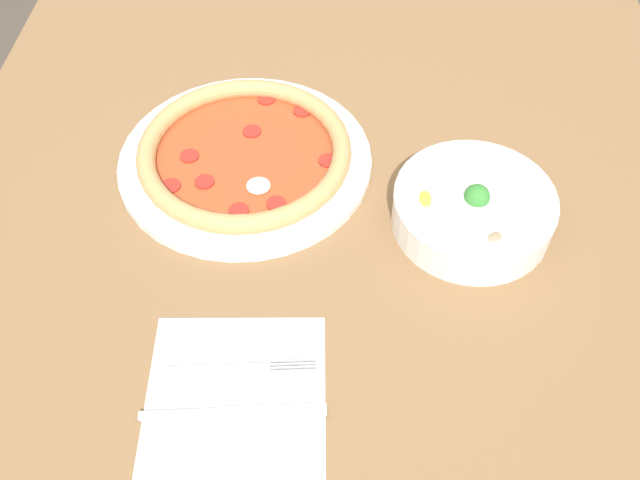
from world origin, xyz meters
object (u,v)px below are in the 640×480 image
at_px(pizza, 245,155).
at_px(bowl, 473,208).
at_px(knife, 225,413).
at_px(fork, 237,368).

height_order(pizza, bowl, bowl).
xyz_separation_m(bowl, knife, (0.28, -0.28, -0.03)).
height_order(pizza, fork, pizza).
xyz_separation_m(pizza, bowl, (0.10, 0.30, 0.01)).
distance_m(bowl, knife, 0.40).
height_order(bowl, knife, bowl).
distance_m(fork, knife, 0.05).
bearing_deg(fork, knife, -102.28).
bearing_deg(bowl, pizza, -107.62).
bearing_deg(pizza, knife, 3.20).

